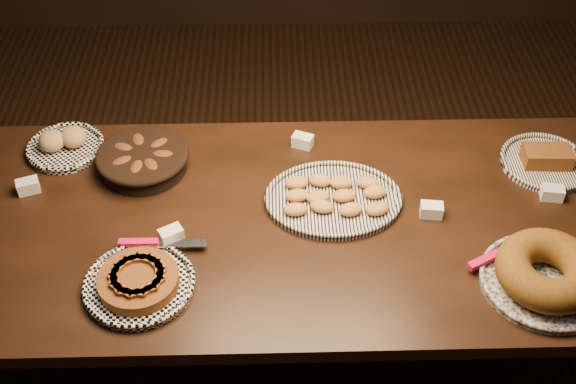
{
  "coord_description": "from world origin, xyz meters",
  "views": [
    {
      "loc": [
        -0.03,
        -1.6,
        2.37
      ],
      "look_at": [
        0.01,
        0.05,
        0.82
      ],
      "focal_mm": 45.0,
      "sensor_mm": 36.0,
      "label": 1
    }
  ],
  "objects_px": {
    "buffet_table": "(285,235)",
    "madeleine_platter": "(333,198)",
    "apple_tart_plate": "(139,282)",
    "bundt_cake_plate": "(546,273)"
  },
  "relations": [
    {
      "from": "buffet_table",
      "to": "madeleine_platter",
      "type": "height_order",
      "value": "madeleine_platter"
    },
    {
      "from": "apple_tart_plate",
      "to": "bundt_cake_plate",
      "type": "xyz_separation_m",
      "value": [
        1.16,
        -0.02,
        0.03
      ]
    },
    {
      "from": "apple_tart_plate",
      "to": "madeleine_platter",
      "type": "distance_m",
      "value": 0.67
    },
    {
      "from": "buffet_table",
      "to": "apple_tart_plate",
      "type": "bearing_deg",
      "value": -147.93
    },
    {
      "from": "buffet_table",
      "to": "madeleine_platter",
      "type": "bearing_deg",
      "value": 25.07
    },
    {
      "from": "apple_tart_plate",
      "to": "buffet_table",
      "type": "bearing_deg",
      "value": 18.25
    },
    {
      "from": "buffet_table",
      "to": "apple_tart_plate",
      "type": "distance_m",
      "value": 0.51
    },
    {
      "from": "buffet_table",
      "to": "bundt_cake_plate",
      "type": "distance_m",
      "value": 0.8
    },
    {
      "from": "apple_tart_plate",
      "to": "bundt_cake_plate",
      "type": "bearing_deg",
      "value": -14.77
    },
    {
      "from": "buffet_table",
      "to": "apple_tart_plate",
      "type": "relative_size",
      "value": 6.9
    }
  ]
}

